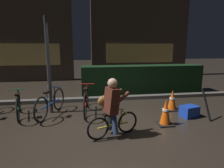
# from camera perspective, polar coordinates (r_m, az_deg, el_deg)

# --- Properties ---
(ground_plane) EXTENTS (40.00, 40.00, 0.00)m
(ground_plane) POSITION_cam_1_polar(r_m,az_deg,el_deg) (4.70, -1.34, -12.37)
(ground_plane) COLOR #2D261E
(sidewalk_curb) EXTENTS (12.00, 0.24, 0.12)m
(sidewalk_curb) POSITION_cam_1_polar(r_m,az_deg,el_deg) (6.74, -3.74, -4.35)
(sidewalk_curb) COLOR #56544F
(sidewalk_curb) RESTS_ON ground
(hedge_row) EXTENTS (4.80, 0.70, 1.09)m
(hedge_row) POSITION_cam_1_polar(r_m,az_deg,el_deg) (7.84, 8.84, 1.44)
(hedge_row) COLOR black
(hedge_row) RESTS_ON ground
(storefront_left) EXTENTS (4.40, 0.54, 4.61)m
(storefront_left) POSITION_cam_1_polar(r_m,az_deg,el_deg) (11.10, -23.25, 12.65)
(storefront_left) COLOR #42382D
(storefront_left) RESTS_ON ground
(storefront_right) EXTENTS (5.78, 0.54, 4.96)m
(storefront_right) POSITION_cam_1_polar(r_m,az_deg,el_deg) (11.97, 8.18, 14.15)
(storefront_right) COLOR #42382D
(storefront_right) RESTS_ON ground
(street_post) EXTENTS (0.10, 0.10, 2.65)m
(street_post) POSITION_cam_1_polar(r_m,az_deg,el_deg) (5.57, -18.17, 4.98)
(street_post) COLOR #2D2D33
(street_post) RESTS_ON ground
(parked_bike_left_mid) EXTENTS (0.50, 1.48, 0.70)m
(parked_bike_left_mid) POSITION_cam_1_polar(r_m,az_deg,el_deg) (5.78, -25.82, -5.54)
(parked_bike_left_mid) COLOR black
(parked_bike_left_mid) RESTS_ON ground
(parked_bike_center_left) EXTENTS (0.60, 1.55, 0.75)m
(parked_bike_center_left) POSITION_cam_1_polar(r_m,az_deg,el_deg) (5.53, -17.61, -5.44)
(parked_bike_center_left) COLOR black
(parked_bike_center_left) RESTS_ON ground
(parked_bike_center_right) EXTENTS (0.46, 1.71, 0.79)m
(parked_bike_center_right) POSITION_cam_1_polar(r_m,az_deg,el_deg) (5.53, -7.59, -4.81)
(parked_bike_center_right) COLOR black
(parked_bike_center_right) RESTS_ON ground
(traffic_cone_near) EXTENTS (0.36, 0.36, 0.66)m
(traffic_cone_near) POSITION_cam_1_polar(r_m,az_deg,el_deg) (4.86, 15.47, -7.98)
(traffic_cone_near) COLOR black
(traffic_cone_near) RESTS_ON ground
(traffic_cone_far) EXTENTS (0.36, 0.36, 0.61)m
(traffic_cone_far) POSITION_cam_1_polar(r_m,az_deg,el_deg) (6.00, 17.27, -4.55)
(traffic_cone_far) COLOR black
(traffic_cone_far) RESTS_ON ground
(blue_crate) EXTENTS (0.51, 0.43, 0.30)m
(blue_crate) POSITION_cam_1_polar(r_m,az_deg,el_deg) (5.63, 21.78, -7.48)
(blue_crate) COLOR #193DB7
(blue_crate) RESTS_ON ground
(cyclist) EXTENTS (1.14, 0.50, 1.25)m
(cyclist) POSITION_cam_1_polar(r_m,az_deg,el_deg) (4.03, -0.12, -6.93)
(cyclist) COLOR black
(cyclist) RESTS_ON ground
(closed_umbrella) EXTENTS (0.19, 0.33, 0.81)m
(closed_umbrella) POSITION_cam_1_polar(r_m,az_deg,el_deg) (5.51, 26.00, -5.42)
(closed_umbrella) COLOR black
(closed_umbrella) RESTS_ON ground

